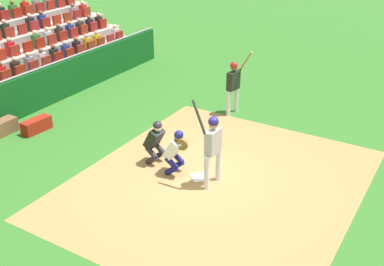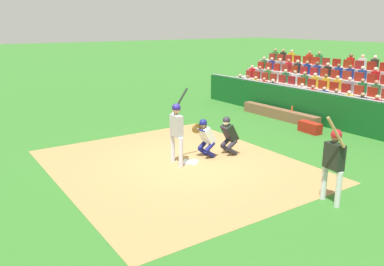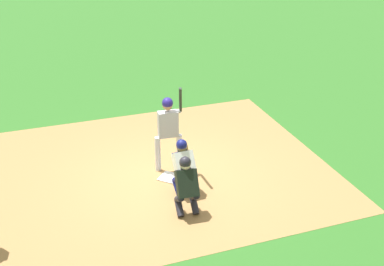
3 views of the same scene
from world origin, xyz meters
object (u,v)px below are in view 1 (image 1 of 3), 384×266
object	(u,v)px
equipment_duffel_bag	(37,125)
on_deck_batter	(234,82)
batter_at_plate	(213,143)
home_plate_umpire	(155,140)
home_plate_marker	(200,177)
catcher_crouching	(176,149)

from	to	relation	value
equipment_duffel_bag	on_deck_batter	xyz separation A→B (m)	(-4.27, 4.56, 0.90)
batter_at_plate	home_plate_umpire	world-z (taller)	batter_at_plate
home_plate_marker	batter_at_plate	world-z (taller)	batter_at_plate
on_deck_batter	equipment_duffel_bag	bearing A→B (deg)	-46.84
on_deck_batter	home_plate_umpire	bearing A→B (deg)	-4.45
batter_at_plate	home_plate_umpire	xyz separation A→B (m)	(-0.20, -1.80, -0.46)
batter_at_plate	on_deck_batter	distance (m)	4.50
home_plate_marker	catcher_crouching	xyz separation A→B (m)	(0.13, -0.64, 0.69)
home_plate_marker	home_plate_umpire	size ratio (longest dim) A/B	0.35
catcher_crouching	home_plate_umpire	world-z (taller)	home_plate_umpire
batter_at_plate	home_plate_umpire	distance (m)	1.87
catcher_crouching	on_deck_batter	bearing A→B (deg)	-173.98
catcher_crouching	home_plate_umpire	size ratio (longest dim) A/B	0.99
batter_at_plate	equipment_duffel_bag	distance (m)	6.12
on_deck_batter	catcher_crouching	bearing A→B (deg)	6.02
equipment_duffel_bag	on_deck_batter	bearing A→B (deg)	137.52
home_plate_umpire	equipment_duffel_bag	xyz separation A→B (m)	(0.22, -4.24, -0.49)
home_plate_marker	on_deck_batter	distance (m)	4.40
catcher_crouching	equipment_duffel_bag	size ratio (longest dim) A/B	1.35
home_plate_marker	home_plate_umpire	xyz separation A→B (m)	(-0.07, -1.41, 0.67)
catcher_crouching	home_plate_umpire	bearing A→B (deg)	-105.17
catcher_crouching	batter_at_plate	bearing A→B (deg)	90.38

